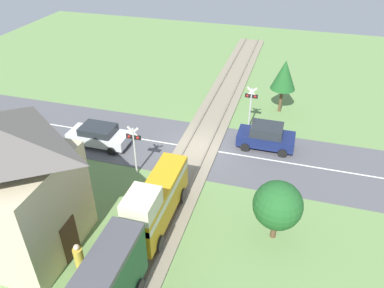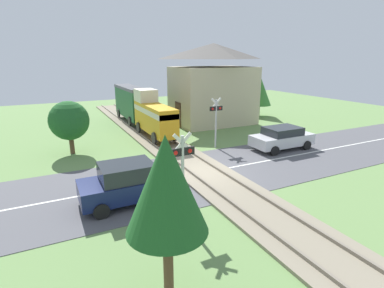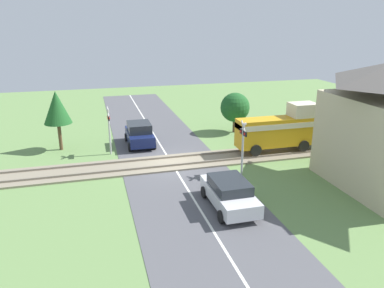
{
  "view_description": "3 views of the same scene",
  "coord_description": "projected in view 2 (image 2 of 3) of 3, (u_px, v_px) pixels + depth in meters",
  "views": [
    {
      "loc": [
        -5.51,
        20.11,
        13.96
      ],
      "look_at": [
        0.0,
        1.35,
        1.2
      ],
      "focal_mm": 35.0,
      "sensor_mm": 36.0,
      "label": 1
    },
    {
      "loc": [
        -6.91,
        -12.55,
        5.72
      ],
      "look_at": [
        0.0,
        1.35,
        1.2
      ],
      "focal_mm": 28.0,
      "sensor_mm": 36.0,
      "label": 2
    },
    {
      "loc": [
        21.84,
        -4.63,
        8.64
      ],
      "look_at": [
        0.0,
        1.35,
        1.2
      ],
      "focal_mm": 35.0,
      "sensor_mm": 36.0,
      "label": 3
    }
  ],
  "objects": [
    {
      "name": "station_building",
      "position": [
        213.0,
        86.0,
        26.04
      ],
      "size": [
        7.23,
        5.09,
        6.85
      ],
      "color": "#C6B793",
      "rests_on": "ground_plane"
    },
    {
      "name": "train",
      "position": [
        140.0,
        107.0,
        24.0
      ],
      "size": [
        1.58,
        12.05,
        3.18
      ],
      "color": "gold",
      "rests_on": "track_bed"
    },
    {
      "name": "car_far_side",
      "position": [
        282.0,
        137.0,
        19.13
      ],
      "size": [
        4.07,
        1.92,
        1.45
      ],
      "color": "silver",
      "rests_on": "ground_plane"
    },
    {
      "name": "car_near_crossing",
      "position": [
        127.0,
        183.0,
        12.02
      ],
      "size": [
        3.73,
        1.92,
        1.68
      ],
      "color": "#141E4C",
      "rests_on": "ground_plane"
    },
    {
      "name": "crossing_signal_east_approach",
      "position": [
        216.0,
        116.0,
        19.08
      ],
      "size": [
        0.9,
        0.18,
        3.27
      ],
      "color": "#B7B7B7",
      "rests_on": "ground_plane"
    },
    {
      "name": "tree_roadside_hedge",
      "position": [
        69.0,
        121.0,
        17.92
      ],
      "size": [
        2.35,
        2.35,
        3.24
      ],
      "color": "brown",
      "rests_on": "ground_plane"
    },
    {
      "name": "track_bed",
      "position": [
        204.0,
        172.0,
        15.32
      ],
      "size": [
        2.8,
        48.0,
        0.24
      ],
      "color": "gray",
      "rests_on": "ground_plane"
    },
    {
      "name": "tree_beyond_track",
      "position": [
        166.0,
        186.0,
        6.49
      ],
      "size": [
        1.88,
        1.88,
        4.18
      ],
      "color": "brown",
      "rests_on": "ground_plane"
    },
    {
      "name": "ground_plane",
      "position": [
        204.0,
        173.0,
        15.34
      ],
      "size": [
        60.0,
        60.0,
        0.0
      ],
      "primitive_type": "plane",
      "color": "#66894C"
    },
    {
      "name": "tree_by_station",
      "position": [
        260.0,
        91.0,
        29.51
      ],
      "size": [
        2.34,
        2.34,
        3.92
      ],
      "color": "brown",
      "rests_on": "ground_plane"
    },
    {
      "name": "pedestrian_by_station",
      "position": [
        166.0,
        117.0,
        25.58
      ],
      "size": [
        0.43,
        0.43,
        1.72
      ],
      "color": "gold",
      "rests_on": "ground_plane"
    },
    {
      "name": "crossing_signal_west_approach",
      "position": [
        183.0,
        165.0,
        10.43
      ],
      "size": [
        0.9,
        0.18,
        3.27
      ],
      "color": "#B7B7B7",
      "rests_on": "ground_plane"
    },
    {
      "name": "road_surface",
      "position": [
        204.0,
        173.0,
        15.34
      ],
      "size": [
        48.0,
        6.4,
        0.02
      ],
      "color": "#515156",
      "rests_on": "ground_plane"
    }
  ]
}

